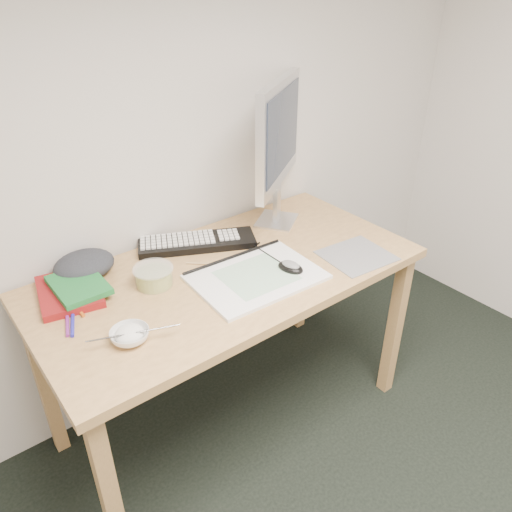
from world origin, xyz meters
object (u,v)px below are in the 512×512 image
(monitor, at_px, (278,138))
(keyboard, at_px, (197,242))
(rice_bowl, at_px, (130,336))
(desk, at_px, (229,289))
(sketchpad, at_px, (256,277))

(monitor, bearing_deg, keyboard, 140.84)
(rice_bowl, bearing_deg, desk, 17.23)
(rice_bowl, bearing_deg, monitor, 21.76)
(desk, relative_size, rice_bowl, 12.10)
(desk, xyz_separation_m, sketchpad, (0.04, -0.11, 0.09))
(desk, relative_size, monitor, 2.38)
(monitor, bearing_deg, sketchpad, -173.64)
(keyboard, relative_size, rice_bowl, 3.92)
(sketchpad, bearing_deg, rice_bowl, -173.43)
(sketchpad, relative_size, monitor, 0.75)
(desk, relative_size, keyboard, 3.09)
(desk, height_order, keyboard, keyboard)
(sketchpad, bearing_deg, desk, 115.60)
(desk, bearing_deg, monitor, 26.70)
(desk, distance_m, monitor, 0.63)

